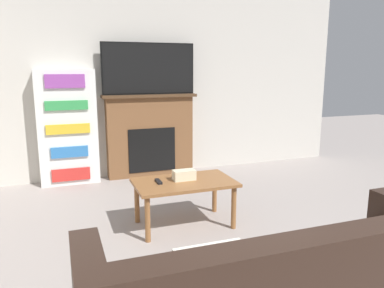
{
  "coord_description": "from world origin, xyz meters",
  "views": [
    {
      "loc": [
        -1.44,
        -0.93,
        1.56
      ],
      "look_at": [
        -0.12,
        2.7,
        0.78
      ],
      "focal_mm": 35.0,
      "sensor_mm": 36.0,
      "label": 1
    }
  ],
  "objects_px": {
    "fireplace": "(150,135)",
    "tv": "(149,69)",
    "bookshelf": "(68,127)",
    "coffee_table": "(184,187)"
  },
  "relations": [
    {
      "from": "fireplace",
      "to": "tv",
      "type": "distance_m",
      "value": 0.95
    },
    {
      "from": "tv",
      "to": "bookshelf",
      "type": "xyz_separation_m",
      "value": [
        -1.14,
        -0.0,
        -0.78
      ]
    },
    {
      "from": "tv",
      "to": "bookshelf",
      "type": "relative_size",
      "value": 0.85
    },
    {
      "from": "fireplace",
      "to": "tv",
      "type": "xyz_separation_m",
      "value": [
        -0.0,
        -0.02,
        0.95
      ]
    },
    {
      "from": "fireplace",
      "to": "bookshelf",
      "type": "bearing_deg",
      "value": -178.87
    },
    {
      "from": "fireplace",
      "to": "bookshelf",
      "type": "xyz_separation_m",
      "value": [
        -1.14,
        -0.02,
        0.18
      ]
    },
    {
      "from": "tv",
      "to": "coffee_table",
      "type": "relative_size",
      "value": 1.35
    },
    {
      "from": "coffee_table",
      "to": "bookshelf",
      "type": "bearing_deg",
      "value": 118.26
    },
    {
      "from": "bookshelf",
      "to": "tv",
      "type": "bearing_deg",
      "value": 0.12
    },
    {
      "from": "bookshelf",
      "to": "coffee_table",
      "type": "bearing_deg",
      "value": -61.74
    }
  ]
}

